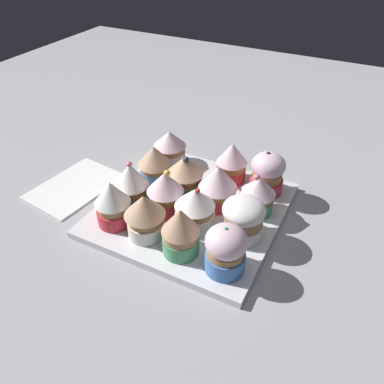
{
  "coord_description": "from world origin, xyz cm",
  "views": [
    {
      "loc": [
        21.93,
        -42.76,
        41.06
      ],
      "look_at": [
        0.0,
        0.0,
        4.2
      ],
      "focal_mm": 35.24,
      "sensor_mm": 36.0,
      "label": 1
    }
  ],
  "objects": [
    {
      "name": "cupcake_8",
      "position": [
        -9.29,
        3.72,
        4.88
      ],
      "size": [
        6.01,
        6.01,
        6.97
      ],
      "color": "#477AC6",
      "rests_on": "baking_tray"
    },
    {
      "name": "cupcake_10",
      "position": [
        3.37,
        2.48,
        5.04
      ],
      "size": [
        6.38,
        6.38,
        7.44
      ],
      "color": "#D1333D",
      "rests_on": "baking_tray"
    },
    {
      "name": "cupcake_6",
      "position": [
        2.45,
        -3.85,
        4.71
      ],
      "size": [
        6.2,
        6.2,
        7.23
      ],
      "color": "white",
      "rests_on": "baking_tray"
    },
    {
      "name": "cupcake_3",
      "position": [
        10.01,
        -9.75,
        4.84
      ],
      "size": [
        5.7,
        5.7,
        7.47
      ],
      "color": "#477AC6",
      "rests_on": "baking_tray"
    },
    {
      "name": "cupcake_0",
      "position": [
        -8.96,
        -8.88,
        5.11
      ],
      "size": [
        5.55,
        5.55,
        7.65
      ],
      "color": "#D1333D",
      "rests_on": "baking_tray"
    },
    {
      "name": "napkin",
      "position": [
        -22.18,
        -3.56,
        0.3
      ],
      "size": [
        12.71,
        16.85,
        0.6
      ],
      "primitive_type": "cube",
      "rotation": [
        0.0,
        0.0,
        -0.12
      ],
      "color": "white",
      "rests_on": "ground_plane"
    },
    {
      "name": "cupcake_5",
      "position": [
        -3.19,
        -2.96,
        5.12
      ],
      "size": [
        5.87,
        5.87,
        7.9
      ],
      "color": "#D1333D",
      "rests_on": "baking_tray"
    },
    {
      "name": "cupcake_12",
      "position": [
        -9.75,
        9.84,
        4.68
      ],
      "size": [
        6.13,
        6.13,
        6.78
      ],
      "color": "white",
      "rests_on": "baking_tray"
    },
    {
      "name": "baking_tray",
      "position": [
        0.0,
        0.0,
        0.6
      ],
      "size": [
        28.49,
        28.49,
        1.2
      ],
      "color": "silver",
      "rests_on": "ground_plane"
    },
    {
      "name": "cupcake_1",
      "position": [
        -3.13,
        -8.96,
        5.06
      ],
      "size": [
        6.15,
        6.15,
        7.29
      ],
      "color": "white",
      "rests_on": "baking_tray"
    },
    {
      "name": "cupcake_4",
      "position": [
        -9.11,
        -3.71,
        5.25
      ],
      "size": [
        5.72,
        5.72,
        8.06
      ],
      "color": "#4C9E6B",
      "rests_on": "baking_tray"
    },
    {
      "name": "cupcake_2",
      "position": [
        3.18,
        -9.68,
        5.15
      ],
      "size": [
        5.42,
        5.42,
        7.77
      ],
      "color": "#4C9E6B",
      "rests_on": "baking_tray"
    },
    {
      "name": "cupcake_11",
      "position": [
        9.69,
        3.85,
        4.6
      ],
      "size": [
        5.71,
        5.71,
        6.86
      ],
      "color": "#4C9E6B",
      "rests_on": "baking_tray"
    },
    {
      "name": "ground_plane",
      "position": [
        0.0,
        0.0,
        -1.5
      ],
      "size": [
        180.0,
        180.0,
        3.0
      ],
      "primitive_type": "cube",
      "color": "#9E9EA3"
    },
    {
      "name": "cupcake_7",
      "position": [
        9.74,
        -2.61,
        4.61
      ],
      "size": [
        6.35,
        6.35,
        6.66
      ],
      "color": "white",
      "rests_on": "baking_tray"
    },
    {
      "name": "cupcake_14",
      "position": [
        9.38,
        9.63,
        4.96
      ],
      "size": [
        5.72,
        5.72,
        7.71
      ],
      "color": "#D1333D",
      "rests_on": "baking_tray"
    },
    {
      "name": "cupcake_13",
      "position": [
        2.73,
        9.95,
        5.03
      ],
      "size": [
        5.41,
        5.41,
        7.52
      ],
      "color": "#D1333D",
      "rests_on": "baking_tray"
    },
    {
      "name": "cupcake_9",
      "position": [
        -2.77,
        2.83,
        4.99
      ],
      "size": [
        6.2,
        6.2,
        7.65
      ],
      "color": "#4C9E6B",
      "rests_on": "baking_tray"
    }
  ]
}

